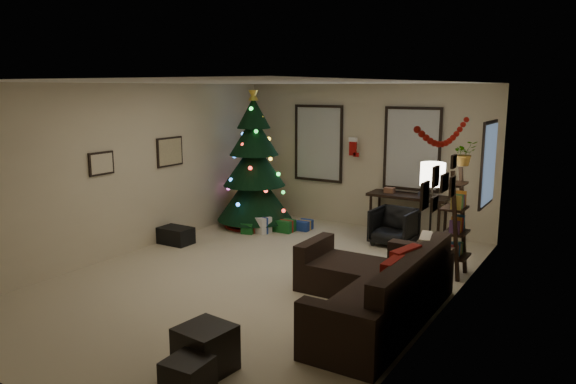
{
  "coord_description": "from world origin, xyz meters",
  "views": [
    {
      "loc": [
        4.16,
        -6.01,
        2.64
      ],
      "look_at": [
        0.1,
        0.6,
        1.15
      ],
      "focal_mm": 34.17,
      "sensor_mm": 36.0,
      "label": 1
    }
  ],
  "objects_px": {
    "desk": "(408,200)",
    "bookshelf": "(458,225)",
    "desk_chair": "(394,227)",
    "christmas_tree": "(254,169)",
    "sofa": "(376,292)"
  },
  "relations": [
    {
      "from": "bookshelf",
      "to": "christmas_tree",
      "type": "bearing_deg",
      "value": 167.72
    },
    {
      "from": "desk",
      "to": "bookshelf",
      "type": "distance_m",
      "value": 2.12
    },
    {
      "from": "desk",
      "to": "bookshelf",
      "type": "bearing_deg",
      "value": -52.12
    },
    {
      "from": "desk",
      "to": "bookshelf",
      "type": "xyz_separation_m",
      "value": [
        1.3,
        -1.67,
        0.07
      ]
    },
    {
      "from": "christmas_tree",
      "to": "desk",
      "type": "distance_m",
      "value": 2.92
    },
    {
      "from": "desk",
      "to": "desk_chair",
      "type": "bearing_deg",
      "value": -90.32
    },
    {
      "from": "desk_chair",
      "to": "bookshelf",
      "type": "xyz_separation_m",
      "value": [
        1.31,
        -1.02,
        0.43
      ]
    },
    {
      "from": "christmas_tree",
      "to": "sofa",
      "type": "distance_m",
      "value": 4.6
    },
    {
      "from": "sofa",
      "to": "desk",
      "type": "height_order",
      "value": "sofa"
    },
    {
      "from": "desk",
      "to": "desk_chair",
      "type": "relative_size",
      "value": 2.21
    },
    {
      "from": "sofa",
      "to": "bookshelf",
      "type": "bearing_deg",
      "value": 76.19
    },
    {
      "from": "desk_chair",
      "to": "bookshelf",
      "type": "relative_size",
      "value": 0.42
    },
    {
      "from": "desk_chair",
      "to": "bookshelf",
      "type": "height_order",
      "value": "bookshelf"
    },
    {
      "from": "bookshelf",
      "to": "sofa",
      "type": "bearing_deg",
      "value": -103.81
    },
    {
      "from": "christmas_tree",
      "to": "bookshelf",
      "type": "bearing_deg",
      "value": -12.28
    }
  ]
}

